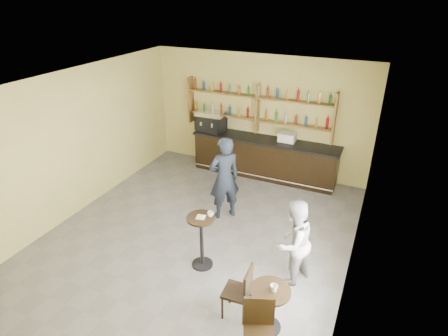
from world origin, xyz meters
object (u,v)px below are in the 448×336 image
at_px(man_main, 224,178).
at_px(cafe_table, 269,309).
at_px(chair_south, 259,336).
at_px(chair_west, 237,291).
at_px(bar_counter, 264,158).
at_px(pastry_case, 287,138).
at_px(pedestal_table, 202,242).
at_px(patron_second, 293,242).
at_px(espresso_machine, 211,121).

bearing_deg(man_main, cafe_table, 81.83).
height_order(cafe_table, chair_south, chair_south).
height_order(cafe_table, chair_west, chair_west).
bearing_deg(bar_counter, chair_south, -71.76).
relative_size(pastry_case, pedestal_table, 0.41).
bearing_deg(patron_second, chair_west, 0.07).
distance_m(bar_counter, espresso_machine, 1.79).
bearing_deg(pastry_case, patron_second, -81.15).
height_order(pedestal_table, chair_south, pedestal_table).
bearing_deg(chair_south, man_main, 99.38).
distance_m(man_main, patron_second, 2.36).
relative_size(pastry_case, chair_west, 0.47).
distance_m(pastry_case, pedestal_table, 4.05).
xyz_separation_m(man_main, chair_west, (1.35, -2.50, -0.49)).
bearing_deg(cafe_table, espresso_machine, 124.64).
bearing_deg(chair_west, cafe_table, 81.17).
xyz_separation_m(man_main, patron_second, (1.91, -1.38, -0.15)).
xyz_separation_m(bar_counter, chair_south, (1.79, -5.42, -0.04)).
distance_m(pastry_case, chair_south, 5.60).
height_order(man_main, cafe_table, man_main).
distance_m(espresso_machine, cafe_table, 5.94).
xyz_separation_m(bar_counter, cafe_table, (1.74, -4.82, -0.15)).
height_order(pedestal_table, cafe_table, pedestal_table).
relative_size(pastry_case, cafe_table, 0.58).
distance_m(chair_west, chair_south, 0.88).
bearing_deg(man_main, pedestal_table, 55.81).
distance_m(chair_west, patron_second, 1.30).
bearing_deg(man_main, pastry_case, -152.97).
height_order(pastry_case, patron_second, patron_second).
bearing_deg(patron_second, pastry_case, -135.60).
relative_size(cafe_table, chair_south, 0.77).
relative_size(pedestal_table, chair_west, 1.13).
bearing_deg(pedestal_table, man_main, 100.57).
bearing_deg(bar_counter, man_main, -93.98).
xyz_separation_m(pastry_case, man_main, (-0.75, -2.27, -0.25)).
relative_size(pedestal_table, patron_second, 0.67).
xyz_separation_m(espresso_machine, pedestal_table, (1.75, -3.97, -0.81)).
xyz_separation_m(bar_counter, pastry_case, (0.59, 0.00, 0.67)).
relative_size(man_main, cafe_table, 2.50).
relative_size(bar_counter, patron_second, 2.47).
relative_size(espresso_machine, pedestal_table, 0.73).
distance_m(bar_counter, cafe_table, 5.13).
bearing_deg(espresso_machine, chair_south, -49.32).
height_order(bar_counter, cafe_table, bar_counter).
bearing_deg(chair_west, espresso_machine, -153.39).
bearing_deg(chair_south, bar_counter, 85.95).
height_order(man_main, patron_second, man_main).
bearing_deg(pastry_case, chair_south, -86.38).
bearing_deg(pastry_case, pedestal_table, -105.04).
bearing_deg(espresso_machine, patron_second, -38.72).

